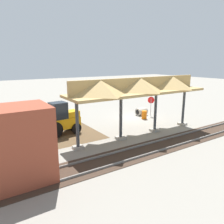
{
  "coord_description": "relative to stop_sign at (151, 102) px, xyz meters",
  "views": [
    {
      "loc": [
        15.27,
        18.48,
        6.19
      ],
      "look_at": [
        4.61,
        2.05,
        1.6
      ],
      "focal_mm": 35.0,
      "sensor_mm": 36.0,
      "label": 1
    }
  ],
  "objects": [
    {
      "name": "brick_utility_building",
      "position": [
        16.2,
        6.67,
        0.4
      ],
      "size": [
        4.87,
        2.79,
        4.01
      ],
      "primitive_type": "cube",
      "color": "brown",
      "rests_on": "ground"
    },
    {
      "name": "ground_plane",
      "position": [
        1.79,
        -0.37,
        -1.61
      ],
      "size": [
        120.0,
        120.0,
        0.0
      ],
      "primitive_type": "plane",
      "color": "gray"
    },
    {
      "name": "dirt_mound",
      "position": [
        15.25,
        -0.12,
        -1.61
      ],
      "size": [
        5.55,
        5.55,
        1.48
      ],
      "primitive_type": "cone",
      "color": "brown",
      "rests_on": "ground"
    },
    {
      "name": "backhoe",
      "position": [
        11.06,
        0.6,
        -0.34
      ],
      "size": [
        5.34,
        2.02,
        2.82
      ],
      "color": "orange",
      "rests_on": "ground"
    },
    {
      "name": "stop_sign",
      "position": [
        0.0,
        0.0,
        0.0
      ],
      "size": [
        0.63,
        0.47,
        2.23
      ],
      "color": "gray",
      "rests_on": "ground"
    },
    {
      "name": "rail_tracks",
      "position": [
        1.79,
        7.28,
        -1.58
      ],
      "size": [
        60.0,
        2.58,
        0.15
      ],
      "color": "slate",
      "rests_on": "ground"
    },
    {
      "name": "platform_canopy",
      "position": [
        5.47,
        4.42,
        2.56
      ],
      "size": [
        12.45,
        3.2,
        4.9
      ],
      "color": "#9E998E",
      "rests_on": "ground"
    },
    {
      "name": "traffic_barrel",
      "position": [
        1.51,
        0.62,
        -1.16
      ],
      "size": [
        0.56,
        0.56,
        0.9
      ],
      "primitive_type": "cylinder",
      "color": "orange",
      "rests_on": "ground"
    },
    {
      "name": "dirt_work_zone",
      "position": [
        13.09,
        0.23,
        -1.6
      ],
      "size": [
        10.34,
        7.0,
        0.01
      ],
      "primitive_type": "cube",
      "color": "brown",
      "rests_on": "ground"
    },
    {
      "name": "concrete_pipe",
      "position": [
        0.68,
        -0.82,
        -1.17
      ],
      "size": [
        1.27,
        0.91,
        0.87
      ],
      "color": "#9E9384",
      "rests_on": "ground"
    }
  ]
}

